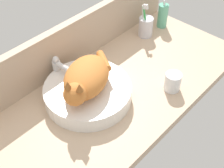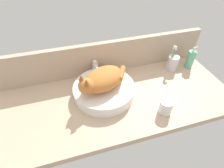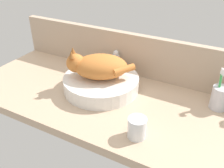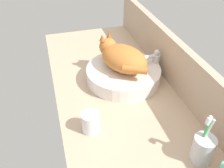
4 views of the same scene
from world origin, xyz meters
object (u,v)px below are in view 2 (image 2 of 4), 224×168
sink_basin (104,90)px  toothbrush_cup (173,63)px  water_glass (166,107)px  soap_dispenser (190,59)px  cat (102,80)px  faucet (96,69)px

sink_basin → toothbrush_cup: bearing=11.7°
sink_basin → toothbrush_cup: size_ratio=1.94×
sink_basin → water_glass: bearing=-38.3°
sink_basin → soap_dispenser: bearing=8.3°
sink_basin → cat: bearing=-149.8°
cat → soap_dispenser: (66.58, 10.27, -5.96)cm
soap_dispenser → sink_basin: bearing=-171.7°
soap_dispenser → toothbrush_cup: size_ratio=0.87×
cat → faucet: 17.93cm
faucet → water_glass: (29.74, -39.03, -3.76)cm
toothbrush_cup → water_glass: toothbrush_cup is taller
cat → water_glass: 38.05cm
sink_basin → faucet: size_ratio=2.67×
cat → faucet: size_ratio=2.22×
sink_basin → water_glass: size_ratio=4.40×
faucet → soap_dispenser: 66.89cm
water_glass → faucet: bearing=127.3°
faucet → soap_dispenser: size_ratio=0.84×
faucet → toothbrush_cup: bearing=-5.9°
cat → sink_basin: bearing=30.2°
soap_dispenser → water_glass: soap_dispenser is taller
soap_dispenser → cat: bearing=-171.2°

